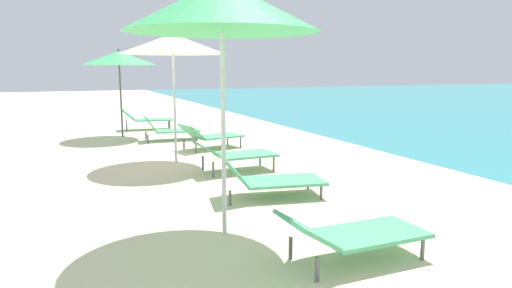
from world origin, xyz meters
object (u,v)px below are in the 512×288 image
object	(u,v)px
lounger_second_inland	(352,233)
umbrella_third	(173,44)
umbrella_second	(222,7)
lounger_farthest_inland	(169,129)
lounger_farthest_shoreside	(146,118)
lounger_second_shoreside	(268,178)
lounger_third_inland	(235,154)
umbrella_farthest	(119,58)
lounger_third_shoreside	(211,135)

from	to	relation	value
lounger_second_inland	umbrella_third	size ratio (longest dim) A/B	0.57
umbrella_second	lounger_farthest_inland	xyz separation A→B (m)	(0.87, 6.93, -2.18)
lounger_farthest_inland	lounger_farthest_shoreside	bearing A→B (deg)	99.51
lounger_farthest_inland	lounger_second_inland	bearing A→B (deg)	-85.43
lounger_second_shoreside	lounger_third_inland	distance (m)	1.74
umbrella_farthest	lounger_farthest_inland	bearing A→B (deg)	-46.02
lounger_second_inland	umbrella_farthest	size ratio (longest dim) A/B	0.62
lounger_second_inland	lounger_farthest_shoreside	size ratio (longest dim) A/B	0.93
umbrella_second	lounger_farthest_inland	bearing A→B (deg)	82.85
umbrella_third	lounger_farthest_shoreside	bearing A→B (deg)	87.01
lounger_third_inland	lounger_farthest_shoreside	size ratio (longest dim) A/B	0.92
umbrella_farthest	lounger_farthest_shoreside	distance (m)	2.33
lounger_third_inland	lounger_farthest_shoreside	xyz separation A→B (m)	(-0.54, 6.39, 0.02)
umbrella_third	lounger_farthest_shoreside	xyz separation A→B (m)	(0.27, 5.17, -1.96)
lounger_third_shoreside	lounger_second_shoreside	bearing A→B (deg)	-108.35
umbrella_third	lounger_second_shoreside	bearing A→B (deg)	-77.11
umbrella_second	lounger_third_shoreside	xyz separation A→B (m)	(1.48, 5.29, -2.16)
umbrella_second	lounger_third_inland	world-z (taller)	umbrella_second
lounger_second_inland	lounger_third_inland	distance (m)	4.07
lounger_third_shoreside	lounger_farthest_shoreside	bearing A→B (deg)	88.91
umbrella_third	lounger_third_shoreside	distance (m)	2.56
umbrella_second	lounger_third_shoreside	size ratio (longest dim) A/B	1.82
umbrella_second	lounger_third_inland	bearing A→B (deg)	67.45
lounger_second_shoreside	umbrella_farthest	size ratio (longest dim) A/B	0.68
lounger_farthest_inland	umbrella_farthest	bearing A→B (deg)	138.38
lounger_third_inland	lounger_farthest_shoreside	world-z (taller)	lounger_farthest_shoreside
lounger_second_shoreside	umbrella_third	size ratio (longest dim) A/B	0.63
lounger_farthest_inland	lounger_third_inland	bearing A→B (deg)	-80.96
lounger_second_shoreside	umbrella_third	xyz separation A→B (m)	(-0.68, 2.96, 2.02)
lounger_second_inland	lounger_third_shoreside	world-z (taller)	lounger_third_shoreside
lounger_second_inland	lounger_third_shoreside	size ratio (longest dim) A/B	0.94
umbrella_second	lounger_second_shoreside	distance (m)	2.70
lounger_third_inland	lounger_farthest_inland	xyz separation A→B (m)	(-0.33, 4.04, -0.03)
lounger_third_shoreside	lounger_third_inland	xyz separation A→B (m)	(-0.28, -2.41, 0.01)
umbrella_farthest	lounger_farthest_shoreside	xyz separation A→B (m)	(0.85, 1.25, -1.77)
umbrella_second	lounger_farthest_inland	size ratio (longest dim) A/B	1.94
lounger_third_shoreside	umbrella_farthest	xyz separation A→B (m)	(-1.67, 2.74, 1.80)
lounger_third_inland	lounger_farthest_shoreside	distance (m)	6.41
lounger_second_inland	umbrella_third	distance (m)	5.67
lounger_second_inland	lounger_farthest_shoreside	distance (m)	10.45
lounger_farthest_inland	umbrella_third	bearing A→B (deg)	-95.24
lounger_third_shoreside	umbrella_farthest	size ratio (longest dim) A/B	0.65
lounger_second_shoreside	lounger_third_inland	xyz separation A→B (m)	(0.13, 1.74, 0.04)
lounger_third_inland	umbrella_second	bearing A→B (deg)	-113.69
umbrella_second	lounger_second_shoreside	world-z (taller)	umbrella_second
umbrella_third	lounger_third_shoreside	world-z (taller)	umbrella_third
umbrella_farthest	lounger_farthest_inland	distance (m)	2.38
umbrella_second	umbrella_farthest	size ratio (longest dim) A/B	1.19
lounger_third_inland	umbrella_farthest	xyz separation A→B (m)	(-1.39, 5.14, 1.79)
lounger_third_inland	umbrella_third	bearing A→B (deg)	122.48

